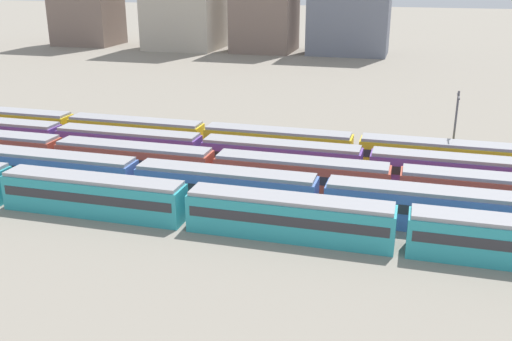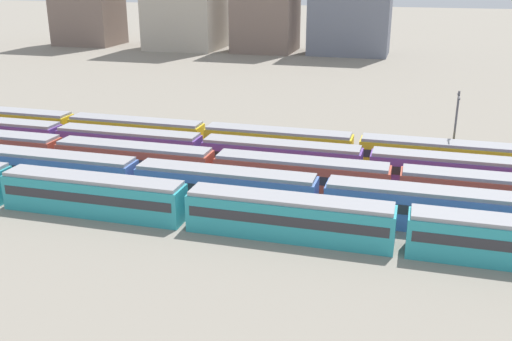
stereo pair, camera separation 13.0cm
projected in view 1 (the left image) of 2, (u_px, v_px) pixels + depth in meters
ground_plane at (20, 165)px, 68.94m from camera, size 600.00×600.00×0.00m
train_track_0 at (289, 217)px, 50.05m from camera, size 93.60×3.06×3.75m
train_track_1 at (321, 197)px, 54.30m from camera, size 112.50×3.06×3.75m
train_track_2 at (395, 185)px, 57.39m from camera, size 112.50×3.06×3.75m
train_track_3 at (366, 165)px, 62.96m from camera, size 112.50×3.06×3.75m
train_track_4 at (204, 138)px, 72.84m from camera, size 74.70×3.06×3.75m
catenary_pole_1 at (455, 125)px, 66.86m from camera, size 0.24×3.20×8.99m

